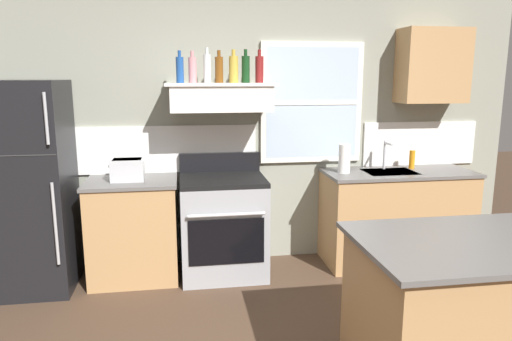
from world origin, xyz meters
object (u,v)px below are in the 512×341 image
stove_range (223,225)px  bottle_dark_green_wine (246,69)px  toaster (128,169)px  kitchen_island (476,315)px  bottle_rose_pink (192,70)px  paper_towel_roll (344,159)px  bottle_champagne_gold_foil (234,69)px  refrigerator (27,187)px  dish_soap_bottle (412,159)px  bottle_blue_liqueur (180,69)px  bottle_amber_wine (219,69)px  bottle_clear_tall (207,68)px  bottle_red_label_wine (259,69)px

stove_range → bottle_dark_green_wine: 1.42m
toaster → kitchen_island: toaster is taller
bottle_rose_pink → paper_towel_roll: (1.39, -0.04, -0.81)m
stove_range → bottle_champagne_gold_foil: bearing=26.6°
refrigerator → dish_soap_bottle: refrigerator is taller
bottle_blue_liqueur → bottle_champagne_gold_foil: bearing=2.0°
dish_soap_bottle → kitchen_island: 2.16m
bottle_amber_wine → kitchen_island: bottle_amber_wine is taller
refrigerator → bottle_dark_green_wine: bearing=3.6°
bottle_clear_tall → bottle_dark_green_wine: size_ratio=1.04×
bottle_amber_wine → kitchen_island: bearing=-56.7°
bottle_blue_liqueur → bottle_amber_wine: (0.34, 0.07, 0.00)m
toaster → paper_towel_roll: (1.97, 0.03, 0.04)m
bottle_champagne_gold_foil → refrigerator: bearing=-177.4°
kitchen_island → stove_range: bearing=124.7°
bottle_red_label_wine → dish_soap_bottle: bottle_red_label_wine is taller
stove_range → paper_towel_roll: 1.29m
toaster → bottle_dark_green_wine: size_ratio=1.02×
bottle_clear_tall → bottle_dark_green_wine: 0.34m
bottle_dark_green_wine → bottle_clear_tall: bearing=179.4°
paper_towel_roll → dish_soap_bottle: paper_towel_roll is taller
bottle_clear_tall → bottle_amber_wine: size_ratio=1.08×
refrigerator → bottle_champagne_gold_foil: bottle_champagne_gold_foil is taller
stove_range → bottle_amber_wine: bottle_amber_wine is taller
bottle_dark_green_wine → bottle_red_label_wine: 0.13m
refrigerator → bottle_dark_green_wine: (1.88, 0.12, 0.98)m
bottle_champagne_gold_foil → paper_towel_roll: bottle_champagne_gold_foil is taller
bottle_amber_wine → dish_soap_bottle: bottle_amber_wine is taller
bottle_clear_tall → bottle_blue_liqueur: bearing=-166.2°
bottle_blue_liqueur → paper_towel_roll: bottle_blue_liqueur is taller
stove_range → bottle_rose_pink: bearing=162.7°
toaster → bottle_clear_tall: size_ratio=0.98×
toaster → paper_towel_roll: bearing=0.8°
bottle_amber_wine → kitchen_island: 2.75m
bottle_clear_tall → stove_range: bearing=-42.0°
bottle_dark_green_wine → paper_towel_roll: size_ratio=1.07×
bottle_amber_wine → paper_towel_roll: bottle_amber_wine is taller
bottle_blue_liqueur → bottle_red_label_wine: 0.71m
bottle_dark_green_wine → bottle_red_label_wine: (0.13, 0.03, 0.00)m
refrigerator → toaster: 0.84m
bottle_clear_tall → bottle_dark_green_wine: (0.34, -0.00, -0.01)m
bottle_blue_liqueur → bottle_dark_green_wine: size_ratio=0.94×
kitchen_island → bottle_clear_tall: bearing=125.5°
stove_range → bottle_red_label_wine: bearing=19.7°
refrigerator → bottle_champagne_gold_foil: (1.77, 0.08, 0.98)m
bottle_amber_wine → stove_range: bearing=-86.3°
bottle_dark_green_wine → kitchen_island: bottle_dark_green_wine is taller
bottle_amber_wine → dish_soap_bottle: bearing=0.9°
toaster → dish_soap_bottle: 2.71m
bottle_red_label_wine → bottle_champagne_gold_foil: bearing=-163.8°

